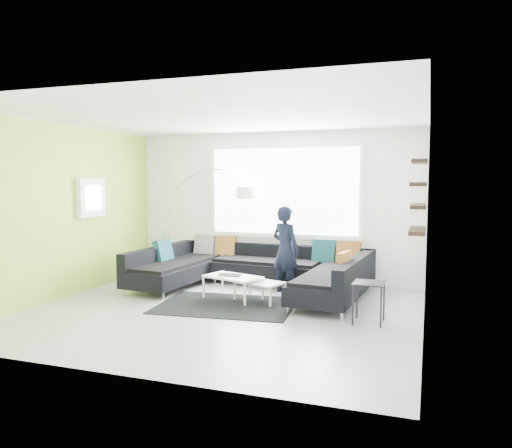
% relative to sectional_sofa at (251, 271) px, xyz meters
% --- Properties ---
extents(ground, '(5.50, 5.50, 0.00)m').
position_rel_sectional_sofa_xyz_m(ground, '(0.06, -1.35, -0.36)').
color(ground, gray).
rests_on(ground, ground).
extents(room_shell, '(5.54, 5.04, 2.82)m').
position_rel_sectional_sofa_xyz_m(room_shell, '(0.10, -1.15, 1.45)').
color(room_shell, white).
rests_on(room_shell, ground).
extents(sectional_sofa, '(3.95, 2.62, 0.82)m').
position_rel_sectional_sofa_xyz_m(sectional_sofa, '(0.00, 0.00, 0.00)').
color(sectional_sofa, black).
rests_on(sectional_sofa, ground).
extents(rug, '(2.18, 1.68, 0.01)m').
position_rel_sectional_sofa_xyz_m(rug, '(-0.04, -1.00, -0.35)').
color(rug, black).
rests_on(rug, ground).
extents(coffee_table, '(1.30, 0.99, 0.38)m').
position_rel_sectional_sofa_xyz_m(coffee_table, '(0.12, -0.57, -0.17)').
color(coffee_table, white).
rests_on(coffee_table, ground).
extents(arc_lamp, '(1.98, 0.57, 2.13)m').
position_rel_sectional_sofa_xyz_m(arc_lamp, '(-2.14, 0.84, 0.70)').
color(arc_lamp, white).
rests_on(arc_lamp, ground).
extents(side_table, '(0.41, 0.41, 0.55)m').
position_rel_sectional_sofa_xyz_m(side_table, '(2.11, -1.23, -0.08)').
color(side_table, black).
rests_on(side_table, ground).
extents(person, '(0.81, 0.76, 1.47)m').
position_rel_sectional_sofa_xyz_m(person, '(0.57, 0.15, 0.38)').
color(person, black).
rests_on(person, ground).
extents(laptop, '(0.42, 0.31, 0.03)m').
position_rel_sectional_sofa_xyz_m(laptop, '(-0.14, -0.64, 0.03)').
color(laptop, black).
rests_on(laptop, coffee_table).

